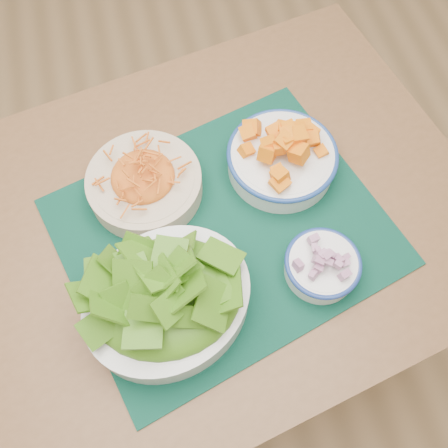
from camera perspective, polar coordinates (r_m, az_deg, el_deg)
The scene contains 7 objects.
ground at distance 1.75m, azimuth -3.44°, elevation -2.50°, with size 4.00×4.00×0.00m, color tan.
table at distance 1.03m, azimuth -5.43°, elevation -3.23°, with size 1.32×1.01×0.75m.
placemat at distance 0.93m, azimuth 0.00°, elevation -0.86°, with size 0.58×0.47×0.00m, color black.
carrot_bowl at distance 0.95m, azimuth -9.16°, elevation 5.01°, with size 0.28×0.28×0.09m.
squash_bowl at distance 0.96m, azimuth 6.73°, elevation 8.02°, with size 0.21×0.21×0.11m.
lettuce_bowl at distance 0.83m, azimuth -6.56°, elevation -8.29°, with size 0.36×0.33×0.13m.
onion_bowl at distance 0.89m, azimuth 11.19°, elevation -4.54°, with size 0.13×0.13×0.07m.
Camera 1 is at (-0.07, -0.70, 1.60)m, focal length 40.00 mm.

